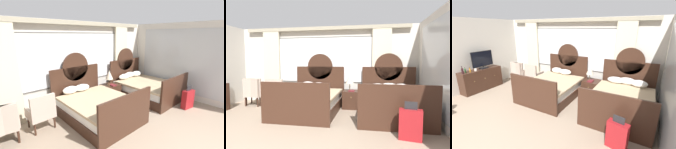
# 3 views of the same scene
# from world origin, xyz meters

# --- Properties ---
(wall_back_window) EXTENTS (6.26, 0.22, 2.70)m
(wall_back_window) POSITION_xyz_m (0.00, 4.22, 1.42)
(wall_back_window) COLOR beige
(wall_back_window) RESTS_ON ground_plane
(wall_left) EXTENTS (0.07, 4.82, 2.70)m
(wall_left) POSITION_xyz_m (-3.17, 1.81, 1.35)
(wall_left) COLOR beige
(wall_left) RESTS_ON ground_plane
(wall_right_mirror) EXTENTS (0.08, 4.82, 2.70)m
(wall_right_mirror) POSITION_xyz_m (3.16, 1.84, 1.35)
(wall_right_mirror) COLOR beige
(wall_right_mirror) RESTS_ON ground_plane
(bed_near_window) EXTENTS (1.68, 2.22, 1.75)m
(bed_near_window) POSITION_xyz_m (-0.12, 3.02, 0.35)
(bed_near_window) COLOR #382116
(bed_near_window) RESTS_ON ground_plane
(bed_near_mirror) EXTENTS (1.68, 2.22, 1.75)m
(bed_near_mirror) POSITION_xyz_m (2.18, 3.03, 0.36)
(bed_near_mirror) COLOR #382116
(bed_near_mirror) RESTS_ON ground_plane
(nightstand_between_beds) EXTENTS (0.56, 0.59, 0.56)m
(nightstand_between_beds) POSITION_xyz_m (1.03, 3.71, 0.28)
(nightstand_between_beds) COLOR #382116
(nightstand_between_beds) RESTS_ON ground_plane
(table_lamp_on_nightstand) EXTENTS (0.27, 0.27, 0.54)m
(table_lamp_on_nightstand) POSITION_xyz_m (0.96, 3.69, 0.93)
(table_lamp_on_nightstand) COLOR brown
(table_lamp_on_nightstand) RESTS_ON nightstand_between_beds
(book_on_nightstand) EXTENTS (0.18, 0.26, 0.03)m
(book_on_nightstand) POSITION_xyz_m (1.03, 3.60, 0.57)
(book_on_nightstand) COLOR maroon
(book_on_nightstand) RESTS_ON nightstand_between_beds
(dresser_minibar) EXTENTS (0.49, 1.52, 0.82)m
(dresser_minibar) POSITION_xyz_m (-2.90, 2.10, 0.41)
(dresser_minibar) COLOR #382116
(dresser_minibar) RESTS_ON ground_plane
(tv_flatscreen) EXTENTS (0.20, 0.82, 0.68)m
(tv_flatscreen) POSITION_xyz_m (-2.88, 2.24, 1.17)
(tv_flatscreen) COLOR black
(tv_flatscreen) RESTS_ON dresser_minibar
(bottle_wine_dark) EXTENTS (0.07, 0.07, 0.27)m
(bottle_wine_dark) POSITION_xyz_m (-2.84, 1.44, 0.93)
(bottle_wine_dark) COLOR black
(bottle_wine_dark) RESTS_ON dresser_minibar
(bottle_soda_green) EXTENTS (0.05, 0.05, 0.19)m
(bottle_soda_green) POSITION_xyz_m (-2.89, 1.56, 0.90)
(bottle_soda_green) COLOR #337A3D
(bottle_soda_green) RESTS_ON dresser_minibar
(bottle_liquor_amber) EXTENTS (0.05, 0.05, 0.19)m
(bottle_liquor_amber) POSITION_xyz_m (-2.82, 1.68, 0.90)
(bottle_liquor_amber) COLOR #B7701E
(bottle_liquor_amber) RESTS_ON dresser_minibar
(cup_on_dresser) EXTENTS (0.11, 0.08, 0.08)m
(cup_on_dresser) POSITION_xyz_m (-2.81, 1.87, 0.87)
(cup_on_dresser) COLOR white
(cup_on_dresser) RESTS_ON dresser_minibar
(armchair_by_window_left) EXTENTS (0.58, 0.58, 0.92)m
(armchair_by_window_left) POSITION_xyz_m (-1.45, 3.47, 0.47)
(armchair_by_window_left) COLOR #B29E8E
(armchair_by_window_left) RESTS_ON ground_plane
(armchair_by_window_centre) EXTENTS (0.65, 0.65, 0.92)m
(armchair_by_window_centre) POSITION_xyz_m (-2.24, 3.47, 0.47)
(armchair_by_window_centre) COLOR #B29E8E
(armchair_by_window_centre) RESTS_ON ground_plane
(armchair_by_window_right) EXTENTS (0.68, 0.68, 0.92)m
(armchair_by_window_right) POSITION_xyz_m (-2.27, 3.48, 0.47)
(armchair_by_window_right) COLOR #B29E8E
(armchair_by_window_right) RESTS_ON ground_plane
(suitcase_on_floor) EXTENTS (0.44, 0.25, 0.73)m
(suitcase_on_floor) POSITION_xyz_m (2.36, 1.53, 0.30)
(suitcase_on_floor) COLOR maroon
(suitcase_on_floor) RESTS_ON ground_plane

